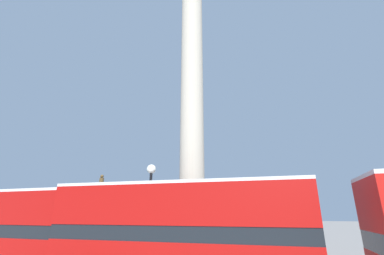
{
  "coord_description": "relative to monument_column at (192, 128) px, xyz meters",
  "views": [
    {
      "loc": [
        5.26,
        -15.42,
        3.18
      ],
      "look_at": [
        0.0,
        0.0,
        8.58
      ],
      "focal_mm": 24.0,
      "sensor_mm": 36.0,
      "label": 1
    }
  ],
  "objects": [
    {
      "name": "monument_column",
      "position": [
        0.0,
        0.0,
        0.0
      ],
      "size": [
        5.01,
        5.01,
        24.61
      ],
      "color": "#BCB29E",
      "rests_on": "ground_plane"
    },
    {
      "name": "bus_a",
      "position": [
        1.21,
        -5.2,
        -6.18
      ],
      "size": [
        10.29,
        3.2,
        4.35
      ],
      "rotation": [
        0.0,
        0.0,
        0.06
      ],
      "color": "#A80F0C",
      "rests_on": "ground_plane"
    },
    {
      "name": "bus_c",
      "position": [
        -8.19,
        -5.29,
        -6.24
      ],
      "size": [
        10.61,
        2.83,
        4.23
      ],
      "rotation": [
        0.0,
        0.0,
        0.01
      ],
      "color": "#A80F0C",
      "rests_on": "ground_plane"
    },
    {
      "name": "equestrian_statue",
      "position": [
        -8.93,
        2.72,
        -6.83
      ],
      "size": [
        4.38,
        3.68,
        6.2
      ],
      "rotation": [
        0.0,
        0.0,
        -0.31
      ],
      "color": "#BCB29E",
      "rests_on": "ground_plane"
    },
    {
      "name": "street_lamp",
      "position": [
        -1.03,
        -3.51,
        -5.23
      ],
      "size": [
        0.47,
        0.47,
        5.55
      ],
      "color": "black",
      "rests_on": "ground_plane"
    }
  ]
}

